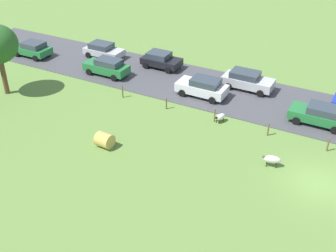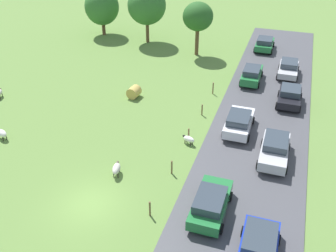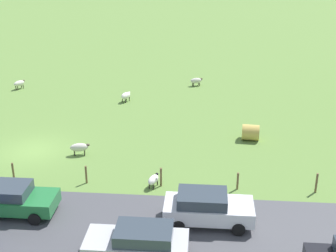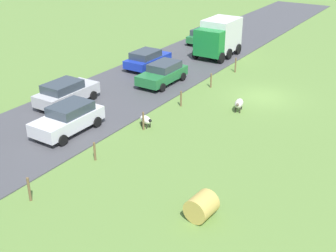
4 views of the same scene
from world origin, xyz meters
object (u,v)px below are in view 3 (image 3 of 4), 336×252
(sheep_0, at_px, (153,180))
(hay_bale_0, at_px, (251,132))
(car_4, at_px, (138,243))
(sheep_2, at_px, (126,96))
(sheep_3, at_px, (19,83))
(sheep_4, at_px, (196,81))
(car_2, at_px, (207,207))
(sheep_1, at_px, (79,147))
(car_8, at_px, (11,199))

(sheep_0, relative_size, hay_bale_0, 0.96)
(car_4, bearing_deg, sheep_0, -179.35)
(sheep_2, relative_size, sheep_3, 1.02)
(sheep_4, xyz_separation_m, car_2, (22.92, 1.16, 0.41))
(sheep_1, distance_m, sheep_4, 17.31)
(sheep_0, xyz_separation_m, car_2, (3.42, 3.08, 0.46))
(sheep_1, xyz_separation_m, sheep_4, (-15.73, 7.22, -0.03))
(sheep_0, relative_size, car_8, 0.25)
(sheep_2, bearing_deg, car_8, -9.52)
(hay_bale_0, xyz_separation_m, car_2, (10.61, -3.00, 0.37))
(sheep_3, bearing_deg, car_8, 20.11)
(sheep_1, height_order, sheep_2, sheep_2)
(sheep_0, height_order, hay_bale_0, hay_bale_0)
(sheep_1, bearing_deg, sheep_3, -145.43)
(sheep_1, height_order, car_8, car_8)
(car_8, bearing_deg, sheep_0, 115.70)
(sheep_4, bearing_deg, sheep_0, -5.61)
(sheep_3, height_order, car_2, car_2)
(sheep_1, relative_size, car_4, 0.29)
(sheep_0, xyz_separation_m, car_8, (3.38, -7.01, 0.43))
(sheep_2, distance_m, car_4, 21.44)
(sheep_2, distance_m, sheep_3, 10.85)
(sheep_4, relative_size, car_4, 0.28)
(sheep_4, bearing_deg, sheep_3, -81.91)
(hay_bale_0, bearing_deg, sheep_2, -125.77)
(sheep_4, distance_m, car_2, 22.96)
(sheep_2, height_order, car_8, car_8)
(hay_bale_0, distance_m, car_4, 15.02)
(sheep_2, xyz_separation_m, hay_bale_0, (7.27, 10.10, 0.01))
(sheep_2, relative_size, car_2, 0.28)
(car_8, bearing_deg, hay_bale_0, 128.92)
(hay_bale_0, distance_m, car_8, 16.82)
(car_8, bearing_deg, car_2, 89.75)
(sheep_4, distance_m, hay_bale_0, 13.00)
(sheep_0, distance_m, car_8, 7.79)
(sheep_3, bearing_deg, sheep_2, 75.58)
(sheep_0, distance_m, sheep_1, 6.51)
(sheep_3, bearing_deg, sheep_0, 40.26)
(sheep_4, bearing_deg, hay_bale_0, 18.65)
(sheep_1, relative_size, hay_bale_0, 1.13)
(hay_bale_0, xyz_separation_m, car_8, (10.57, -13.09, 0.34))
(sheep_2, height_order, car_4, car_4)
(sheep_3, relative_size, car_8, 0.27)
(sheep_0, distance_m, car_4, 6.59)
(sheep_4, xyz_separation_m, car_8, (22.88, -8.93, 0.38))
(hay_bale_0, height_order, car_4, car_4)
(sheep_1, relative_size, car_2, 0.30)
(sheep_1, bearing_deg, hay_bale_0, 106.71)
(sheep_0, height_order, sheep_4, sheep_4)
(hay_bale_0, bearing_deg, car_4, -23.54)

